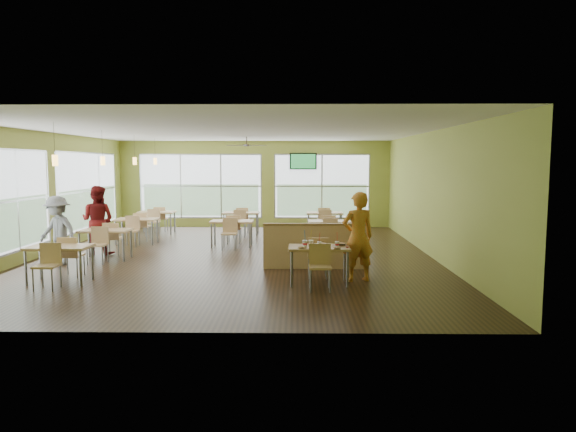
% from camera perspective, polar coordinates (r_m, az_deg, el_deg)
% --- Properties ---
extents(room, '(12.00, 12.04, 3.20)m').
position_cam_1_polar(room, '(13.18, -5.83, 2.42)').
color(room, black).
rests_on(room, ground).
extents(window_bays, '(9.24, 10.24, 2.38)m').
position_cam_1_polar(window_bays, '(16.70, -13.64, 2.60)').
color(window_bays, white).
rests_on(window_bays, room).
extents(main_table, '(1.22, 1.52, 0.87)m').
position_cam_1_polar(main_table, '(10.23, 3.46, -4.06)').
color(main_table, tan).
rests_on(main_table, floor).
extents(half_wall_divider, '(2.40, 0.14, 1.04)m').
position_cam_1_polar(half_wall_divider, '(11.68, 3.14, -3.34)').
color(half_wall_divider, tan).
rests_on(half_wall_divider, floor).
extents(dining_tables, '(6.92, 8.72, 0.87)m').
position_cam_1_polar(dining_tables, '(15.11, -8.99, -0.86)').
color(dining_tables, tan).
rests_on(dining_tables, floor).
extents(pendant_lights, '(0.11, 7.31, 0.86)m').
position_cam_1_polar(pendant_lights, '(14.53, -18.24, 5.85)').
color(pendant_lights, '#2D2119').
rests_on(pendant_lights, ceiling).
extents(ceiling_fan, '(1.25, 1.25, 0.29)m').
position_cam_1_polar(ceiling_fan, '(16.15, -4.62, 7.86)').
color(ceiling_fan, '#2D2119').
rests_on(ceiling_fan, ceiling).
extents(tv_backwall, '(1.00, 0.07, 0.60)m').
position_cam_1_polar(tv_backwall, '(18.96, 1.69, 6.10)').
color(tv_backwall, black).
rests_on(tv_backwall, wall_back).
extents(man_plaid, '(0.76, 0.60, 1.83)m').
position_cam_1_polar(man_plaid, '(10.48, 7.77, -2.29)').
color(man_plaid, orange).
rests_on(man_plaid, floor).
extents(patron_maroon, '(0.98, 0.81, 1.81)m').
position_cam_1_polar(patron_maroon, '(14.29, -20.39, -0.45)').
color(patron_maroon, '#5B100F').
rests_on(patron_maroon, floor).
extents(patron_grey, '(1.21, 0.97, 1.63)m').
position_cam_1_polar(patron_grey, '(13.22, -24.22, -1.49)').
color(patron_grey, slate).
rests_on(patron_grey, floor).
extents(cup_blue, '(0.10, 0.10, 0.37)m').
position_cam_1_polar(cup_blue, '(10.09, 1.89, -3.08)').
color(cup_blue, white).
rests_on(cup_blue, main_table).
extents(cup_yellow, '(0.10, 0.10, 0.37)m').
position_cam_1_polar(cup_yellow, '(10.11, 2.56, -3.06)').
color(cup_yellow, white).
rests_on(cup_yellow, main_table).
extents(cup_red_near, '(0.09, 0.09, 0.33)m').
position_cam_1_polar(cup_red_near, '(10.03, 3.52, -3.19)').
color(cup_red_near, white).
rests_on(cup_red_near, main_table).
extents(cup_red_far, '(0.09, 0.09, 0.33)m').
position_cam_1_polar(cup_red_far, '(10.11, 5.48, -3.14)').
color(cup_red_far, white).
rests_on(cup_red_far, main_table).
extents(food_basket, '(0.22, 0.22, 0.05)m').
position_cam_1_polar(food_basket, '(10.36, 5.89, -3.13)').
color(food_basket, black).
rests_on(food_basket, main_table).
extents(ketchup_cup, '(0.05, 0.05, 0.02)m').
position_cam_1_polar(ketchup_cup, '(10.11, 6.62, -3.46)').
color(ketchup_cup, maroon).
rests_on(ketchup_cup, main_table).
extents(wrapper_left, '(0.17, 0.16, 0.04)m').
position_cam_1_polar(wrapper_left, '(9.98, 1.48, -3.51)').
color(wrapper_left, tan).
rests_on(wrapper_left, main_table).
extents(wrapper_mid, '(0.24, 0.22, 0.05)m').
position_cam_1_polar(wrapper_mid, '(10.41, 3.78, -3.08)').
color(wrapper_mid, tan).
rests_on(wrapper_mid, main_table).
extents(wrapper_right, '(0.18, 0.17, 0.04)m').
position_cam_1_polar(wrapper_right, '(9.95, 5.49, -3.55)').
color(wrapper_right, tan).
rests_on(wrapper_right, main_table).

